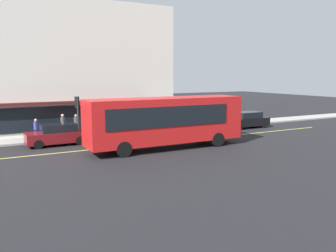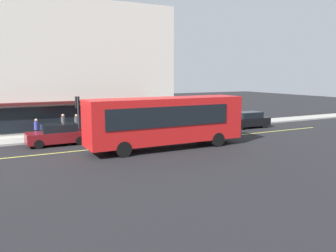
# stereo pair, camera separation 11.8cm
# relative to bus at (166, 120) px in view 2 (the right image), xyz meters

# --- Properties ---
(ground) EXTENTS (120.00, 120.00, 0.00)m
(ground) POSITION_rel_bus_xyz_m (-1.04, 2.00, -1.99)
(ground) COLOR black
(sidewalk) EXTENTS (80.00, 2.40, 0.15)m
(sidewalk) POSITION_rel_bus_xyz_m (-1.04, 7.13, -1.91)
(sidewalk) COLOR #9E9B93
(sidewalk) RESTS_ON ground
(lane_centre_stripe) EXTENTS (36.00, 0.16, 0.01)m
(lane_centre_stripe) POSITION_rel_bus_xyz_m (-1.04, 2.00, -1.98)
(lane_centre_stripe) COLOR #D8D14C
(lane_centre_stripe) RESTS_ON ground
(storefront_building) EXTENTS (19.30, 12.05, 11.24)m
(storefront_building) POSITION_rel_bus_xyz_m (-4.52, 14.05, 3.63)
(storefront_building) COLOR silver
(storefront_building) RESTS_ON ground
(bus) EXTENTS (11.14, 2.62, 3.50)m
(bus) POSITION_rel_bus_xyz_m (0.00, 0.00, 0.00)
(bus) COLOR red
(bus) RESTS_ON ground
(traffic_light) EXTENTS (0.30, 0.52, 3.20)m
(traffic_light) POSITION_rel_bus_xyz_m (-4.48, 6.50, 0.55)
(traffic_light) COLOR #2D2D33
(traffic_light) RESTS_ON sidewalk
(car_maroon) EXTENTS (4.32, 1.90, 1.52)m
(car_maroon) POSITION_rel_bus_xyz_m (-6.40, 4.74, -1.24)
(car_maroon) COLOR maroon
(car_maroon) RESTS_ON ground
(car_black) EXTENTS (4.32, 1.91, 1.52)m
(car_black) POSITION_rel_bus_xyz_m (11.19, 4.77, -1.24)
(car_black) COLOR black
(car_black) RESTS_ON ground
(pedestrian_at_corner) EXTENTS (0.34, 0.34, 1.67)m
(pedestrian_at_corner) POSITION_rel_bus_xyz_m (-4.33, 7.69, -0.83)
(pedestrian_at_corner) COLOR black
(pedestrian_at_corner) RESTS_ON sidewalk
(pedestrian_by_curb) EXTENTS (0.34, 0.34, 1.78)m
(pedestrian_by_curb) POSITION_rel_bus_xyz_m (-5.44, 7.49, -0.76)
(pedestrian_by_curb) COLOR black
(pedestrian_by_curb) RESTS_ON sidewalk
(pedestrian_near_storefront) EXTENTS (0.34, 0.34, 1.62)m
(pedestrian_near_storefront) POSITION_rel_bus_xyz_m (-7.59, 6.59, -0.87)
(pedestrian_near_storefront) COLOR black
(pedestrian_near_storefront) RESTS_ON sidewalk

